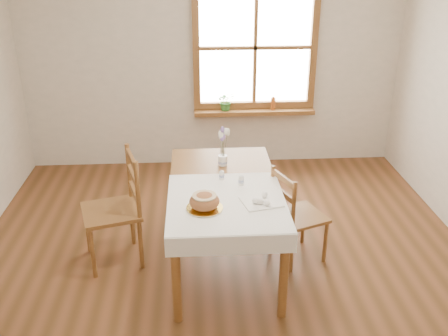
# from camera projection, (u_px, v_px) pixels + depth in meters

# --- Properties ---
(ground) EXTENTS (5.00, 5.00, 0.00)m
(ground) POSITION_uv_depth(u_px,v_px,m) (226.00, 281.00, 4.15)
(ground) COLOR brown
(ground) RESTS_ON ground
(room_walls) EXTENTS (4.60, 5.10, 2.65)m
(room_walls) POSITION_uv_depth(u_px,v_px,m) (227.00, 80.00, 3.45)
(room_walls) COLOR beige
(room_walls) RESTS_ON ground
(window) EXTENTS (1.46, 0.08, 1.46)m
(window) POSITION_uv_depth(u_px,v_px,m) (255.00, 48.00, 5.82)
(window) COLOR brown
(window) RESTS_ON ground
(window_sill) EXTENTS (1.46, 0.20, 0.05)m
(window_sill) POSITION_uv_depth(u_px,v_px,m) (254.00, 112.00, 6.08)
(window_sill) COLOR brown
(window_sill) RESTS_ON ground
(dining_table) EXTENTS (0.90, 1.60, 0.75)m
(dining_table) POSITION_uv_depth(u_px,v_px,m) (224.00, 194.00, 4.15)
(dining_table) COLOR brown
(dining_table) RESTS_ON ground
(table_linen) EXTENTS (0.91, 0.99, 0.01)m
(table_linen) POSITION_uv_depth(u_px,v_px,m) (226.00, 201.00, 3.84)
(table_linen) COLOR white
(table_linen) RESTS_ON dining_table
(chair_left) EXTENTS (0.60, 0.58, 1.00)m
(chair_left) POSITION_uv_depth(u_px,v_px,m) (111.00, 210.00, 4.23)
(chair_left) COLOR brown
(chair_left) RESTS_ON ground
(chair_right) EXTENTS (0.54, 0.53, 0.86)m
(chair_right) POSITION_uv_depth(u_px,v_px,m) (299.00, 215.00, 4.30)
(chair_right) COLOR brown
(chair_right) RESTS_ON ground
(bread_plate) EXTENTS (0.28, 0.28, 0.01)m
(bread_plate) POSITION_uv_depth(u_px,v_px,m) (205.00, 208.00, 3.71)
(bread_plate) COLOR silver
(bread_plate) RESTS_ON table_linen
(bread_loaf) EXTENTS (0.23, 0.23, 0.12)m
(bread_loaf) POSITION_uv_depth(u_px,v_px,m) (204.00, 200.00, 3.68)
(bread_loaf) COLOR #935B34
(bread_loaf) RESTS_ON bread_plate
(egg_napkin) EXTENTS (0.34, 0.30, 0.01)m
(egg_napkin) POSITION_uv_depth(u_px,v_px,m) (261.00, 202.00, 3.81)
(egg_napkin) COLOR white
(egg_napkin) RESTS_ON table_linen
(eggs) EXTENTS (0.26, 0.25, 0.05)m
(eggs) POSITION_uv_depth(u_px,v_px,m) (261.00, 198.00, 3.79)
(eggs) COLOR white
(eggs) RESTS_ON egg_napkin
(salt_shaker) EXTENTS (0.05, 0.05, 0.08)m
(salt_shaker) POSITION_uv_depth(u_px,v_px,m) (222.00, 175.00, 4.16)
(salt_shaker) COLOR silver
(salt_shaker) RESTS_ON table_linen
(pepper_shaker) EXTENTS (0.05, 0.05, 0.09)m
(pepper_shaker) POSITION_uv_depth(u_px,v_px,m) (241.00, 180.00, 4.07)
(pepper_shaker) COLOR silver
(pepper_shaker) RESTS_ON table_linen
(flower_vase) EXTENTS (0.11, 0.11, 0.09)m
(flower_vase) POSITION_uv_depth(u_px,v_px,m) (223.00, 161.00, 4.44)
(flower_vase) COLOR silver
(flower_vase) RESTS_ON dining_table
(lavender_bouquet) EXTENTS (0.14, 0.14, 0.27)m
(lavender_bouquet) POSITION_uv_depth(u_px,v_px,m) (223.00, 142.00, 4.37)
(lavender_bouquet) COLOR #76589C
(lavender_bouquet) RESTS_ON flower_vase
(potted_plant) EXTENTS (0.25, 0.26, 0.18)m
(potted_plant) POSITION_uv_depth(u_px,v_px,m) (226.00, 103.00, 6.01)
(potted_plant) COLOR #337A30
(potted_plant) RESTS_ON window_sill
(amber_bottle) EXTENTS (0.07, 0.07, 0.16)m
(amber_bottle) POSITION_uv_depth(u_px,v_px,m) (273.00, 103.00, 6.05)
(amber_bottle) COLOR #B05820
(amber_bottle) RESTS_ON window_sill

